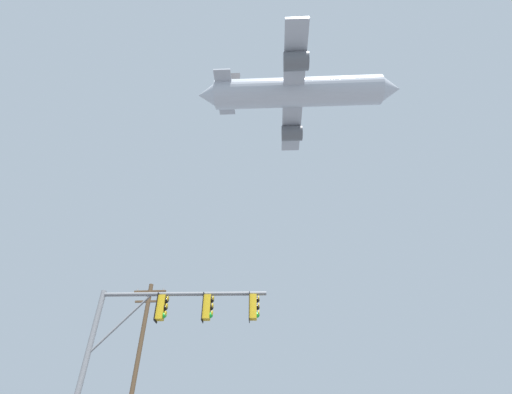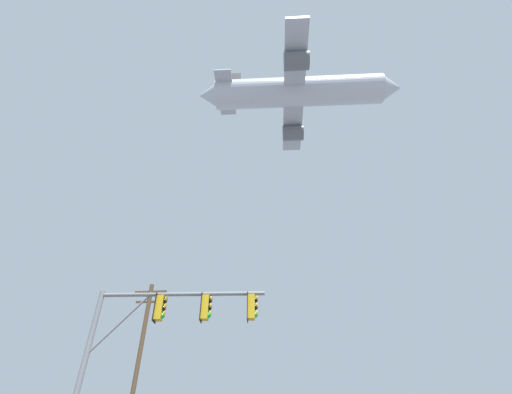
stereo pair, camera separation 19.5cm
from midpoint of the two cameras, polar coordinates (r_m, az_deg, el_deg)
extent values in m
cylinder|color=slate|center=(14.65, -26.88, -25.44)|extent=(0.20, 0.20, 6.55)
cylinder|color=slate|center=(14.36, -11.83, -15.01)|extent=(6.28, 0.41, 0.15)
cylinder|color=slate|center=(14.67, -21.21, -18.33)|extent=(1.95, 0.16, 2.19)
cube|color=gold|center=(13.84, -0.88, -17.28)|extent=(0.27, 0.33, 0.90)
cylinder|color=gold|center=(14.01, -0.86, -15.30)|extent=(0.05, 0.05, 0.12)
cube|color=black|center=(13.85, -1.49, -17.28)|extent=(0.04, 0.46, 1.04)
sphere|color=black|center=(13.93, -0.25, -16.22)|extent=(0.20, 0.20, 0.20)
cylinder|color=gold|center=(13.95, 0.03, -15.99)|extent=(0.05, 0.21, 0.21)
sphere|color=black|center=(13.84, -0.25, -17.31)|extent=(0.20, 0.20, 0.20)
cylinder|color=gold|center=(13.85, 0.03, -17.08)|extent=(0.05, 0.21, 0.21)
sphere|color=green|center=(13.75, -0.26, -18.42)|extent=(0.20, 0.20, 0.20)
cylinder|color=gold|center=(13.77, 0.03, -18.18)|extent=(0.05, 0.21, 0.21)
cube|color=gold|center=(14.01, -8.29, -17.16)|extent=(0.27, 0.33, 0.90)
cylinder|color=gold|center=(14.18, -8.11, -15.21)|extent=(0.05, 0.05, 0.12)
cube|color=black|center=(14.03, -8.88, -17.13)|extent=(0.04, 0.46, 1.04)
sphere|color=black|center=(14.08, -7.59, -16.14)|extent=(0.20, 0.20, 0.20)
cylinder|color=gold|center=(14.09, -7.30, -15.91)|extent=(0.05, 0.21, 0.21)
sphere|color=black|center=(13.99, -7.68, -17.21)|extent=(0.20, 0.20, 0.20)
cylinder|color=gold|center=(14.00, -7.39, -16.99)|extent=(0.05, 0.21, 0.21)
sphere|color=green|center=(13.90, -7.78, -18.31)|extent=(0.20, 0.20, 0.20)
cylinder|color=gold|center=(13.91, -7.48, -18.08)|extent=(0.05, 0.21, 0.21)
cube|color=gold|center=(14.39, -15.40, -16.79)|extent=(0.27, 0.33, 0.90)
cylinder|color=gold|center=(14.55, -15.08, -14.90)|extent=(0.05, 0.05, 0.12)
cube|color=black|center=(14.43, -15.96, -16.75)|extent=(0.04, 0.46, 1.04)
sphere|color=black|center=(14.43, -14.65, -15.82)|extent=(0.20, 0.20, 0.20)
cylinder|color=gold|center=(14.43, -14.36, -15.61)|extent=(0.05, 0.21, 0.21)
sphere|color=black|center=(14.34, -14.83, -16.86)|extent=(0.20, 0.20, 0.20)
cylinder|color=gold|center=(14.35, -14.53, -16.66)|extent=(0.05, 0.21, 0.21)
sphere|color=green|center=(14.26, -15.00, -17.92)|extent=(0.20, 0.20, 0.20)
cylinder|color=gold|center=(14.26, -14.70, -17.71)|extent=(0.05, 0.21, 0.21)
cylinder|color=brown|center=(24.91, -18.99, -24.90)|extent=(0.28, 0.28, 10.90)
cube|color=brown|center=(26.16, -16.86, -14.31)|extent=(2.20, 0.12, 0.12)
cube|color=brown|center=(25.93, -17.14, -15.74)|extent=(1.80, 0.12, 0.12)
cylinder|color=gray|center=(26.52, -18.70, -13.97)|extent=(0.10, 0.10, 0.18)
cylinder|color=gray|center=(25.91, -14.89, -14.16)|extent=(0.10, 0.10, 0.18)
cylinder|color=#B7BCC6|center=(50.06, 6.56, 16.38)|extent=(22.21, 4.42, 3.93)
cone|color=#B7BCC6|center=(52.55, 20.59, 15.91)|extent=(2.79, 3.80, 3.74)
cone|color=#B7BCC6|center=(50.50, -7.90, 15.89)|extent=(2.53, 3.40, 3.34)
cube|color=#A8ADB7|center=(49.55, 5.87, 15.96)|extent=(3.17, 20.96, 0.44)
cylinder|color=#595B60|center=(52.52, 5.67, 10.14)|extent=(3.00, 2.28, 2.21)
cylinder|color=#595B60|center=(45.16, 6.30, 20.85)|extent=(3.00, 2.28, 2.21)
cube|color=#333338|center=(51.91, -4.75, 17.59)|extent=(3.45, 0.37, 4.67)
cube|color=#A8ADB7|center=(50.48, -5.15, 16.32)|extent=(2.38, 7.42, 0.25)
camera|label=1|loc=(0.10, -90.23, 0.16)|focal=24.89mm
camera|label=2|loc=(0.10, 89.77, -0.16)|focal=24.89mm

